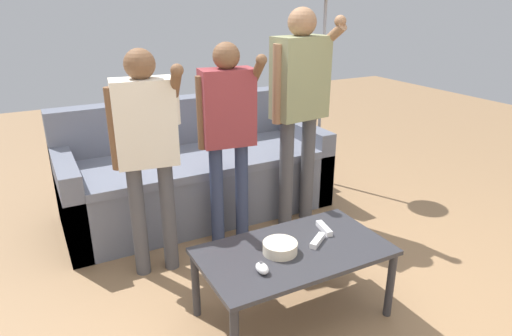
% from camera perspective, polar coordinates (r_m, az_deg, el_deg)
% --- Properties ---
extents(ground_plane, '(12.00, 12.00, 0.00)m').
position_cam_1_polar(ground_plane, '(2.71, 4.73, -17.33)').
color(ground_plane, '#93704C').
extents(couch, '(2.10, 0.88, 0.90)m').
position_cam_1_polar(couch, '(3.71, -7.70, -0.77)').
color(couch, slate).
rests_on(couch, ground).
extents(coffee_table, '(1.01, 0.57, 0.42)m').
position_cam_1_polar(coffee_table, '(2.45, 4.85, -11.30)').
color(coffee_table, '#2D2D33').
rests_on(coffee_table, ground).
extents(snack_bowl, '(0.18, 0.18, 0.06)m').
position_cam_1_polar(snack_bowl, '(2.38, 3.09, -10.10)').
color(snack_bowl, beige).
rests_on(snack_bowl, coffee_table).
extents(game_remote_nunchuk, '(0.06, 0.09, 0.05)m').
position_cam_1_polar(game_remote_nunchuk, '(2.22, 0.78, -12.66)').
color(game_remote_nunchuk, white).
rests_on(game_remote_nunchuk, coffee_table).
extents(floor_lamp, '(0.33, 0.33, 1.91)m').
position_cam_1_polar(floor_lamp, '(4.10, 8.91, 20.39)').
color(floor_lamp, '#2D2D33').
rests_on(floor_lamp, ground).
extents(player_left, '(0.41, 0.35, 1.42)m').
position_cam_1_polar(player_left, '(2.71, -13.79, 3.51)').
color(player_left, '#47474C').
rests_on(player_left, ground).
extents(player_center, '(0.41, 0.34, 1.42)m').
position_cam_1_polar(player_center, '(3.00, -3.60, 5.76)').
color(player_center, '#2D3856').
rests_on(player_center, ground).
extents(player_right, '(0.50, 0.32, 1.62)m').
position_cam_1_polar(player_right, '(3.29, 5.62, 9.31)').
color(player_right, '#47474C').
rests_on(player_right, ground).
extents(game_remote_wand_near, '(0.14, 0.11, 0.03)m').
position_cam_1_polar(game_remote_wand_near, '(2.49, 7.85, -9.16)').
color(game_remote_wand_near, white).
rests_on(game_remote_wand_near, coffee_table).
extents(game_remote_wand_far, '(0.06, 0.16, 0.03)m').
position_cam_1_polar(game_remote_wand_far, '(2.62, 8.69, -7.61)').
color(game_remote_wand_far, white).
rests_on(game_remote_wand_far, coffee_table).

